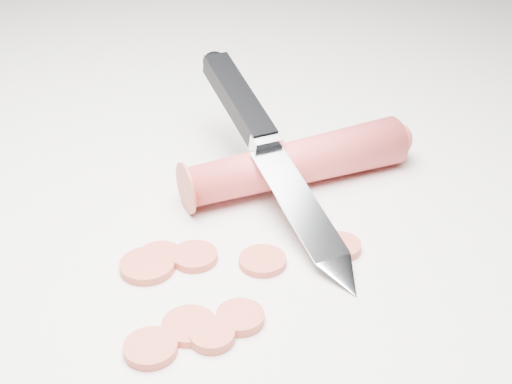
% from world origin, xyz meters
% --- Properties ---
extents(ground, '(2.40, 2.40, 0.00)m').
position_xyz_m(ground, '(0.00, 0.00, 0.00)').
color(ground, silver).
rests_on(ground, ground).
extents(carrot, '(0.17, 0.16, 0.04)m').
position_xyz_m(carrot, '(0.01, 0.08, 0.02)').
color(carrot, red).
rests_on(carrot, ground).
extents(carrot_slice_0, '(0.03, 0.03, 0.01)m').
position_xyz_m(carrot_slice_0, '(-0.03, -0.04, 0.00)').
color(carrot_slice_0, '#C14231').
rests_on(carrot_slice_0, ground).
extents(carrot_slice_1, '(0.03, 0.03, 0.01)m').
position_xyz_m(carrot_slice_1, '(0.01, -0.12, 0.00)').
color(carrot_slice_1, '#C14231').
rests_on(carrot_slice_1, ground).
extents(carrot_slice_2, '(0.04, 0.04, 0.01)m').
position_xyz_m(carrot_slice_2, '(0.02, -0.03, 0.00)').
color(carrot_slice_2, '#C14231').
rests_on(carrot_slice_2, ground).
extents(carrot_slice_3, '(0.04, 0.04, 0.01)m').
position_xyz_m(carrot_slice_3, '(-0.01, -0.11, 0.00)').
color(carrot_slice_3, '#C14231').
rests_on(carrot_slice_3, ground).
extents(carrot_slice_4, '(0.03, 0.03, 0.01)m').
position_xyz_m(carrot_slice_4, '(0.07, 0.00, 0.00)').
color(carrot_slice_4, '#C14231').
rests_on(carrot_slice_4, ground).
extents(carrot_slice_5, '(0.04, 0.04, 0.01)m').
position_xyz_m(carrot_slice_5, '(-0.06, -0.07, 0.00)').
color(carrot_slice_5, '#C14231').
rests_on(carrot_slice_5, ground).
extents(carrot_slice_6, '(0.03, 0.03, 0.01)m').
position_xyz_m(carrot_slice_6, '(0.02, -0.10, 0.00)').
color(carrot_slice_6, '#C14231').
rests_on(carrot_slice_6, ground).
extents(carrot_slice_7, '(0.03, 0.03, 0.01)m').
position_xyz_m(carrot_slice_7, '(-0.06, -0.05, 0.00)').
color(carrot_slice_7, '#C14231').
rests_on(carrot_slice_7, ground).
extents(carrot_slice_8, '(0.03, 0.03, 0.01)m').
position_xyz_m(carrot_slice_8, '(-0.02, -0.14, 0.00)').
color(carrot_slice_8, '#C14231').
rests_on(carrot_slice_8, ground).
extents(kitchen_knife, '(0.21, 0.23, 0.09)m').
position_xyz_m(kitchen_knife, '(0.00, 0.05, 0.04)').
color(kitchen_knife, silver).
rests_on(kitchen_knife, ground).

